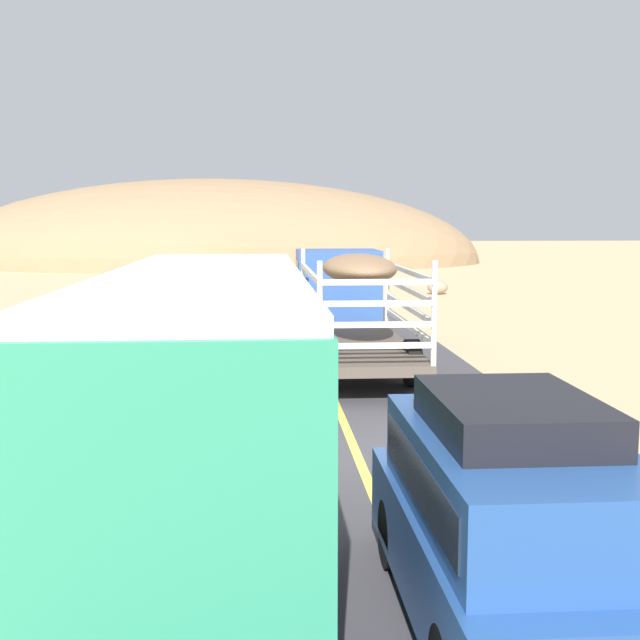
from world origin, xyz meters
The scene contains 9 objects.
ground_plane centered at (0.00, 0.00, 0.00)m, with size 240.00×240.00×0.00m, color tan.
road_surface centered at (0.00, 0.00, 0.01)m, with size 8.00×120.00×0.02m, color #423F44.
road_centre_line centered at (0.00, 0.00, 0.02)m, with size 0.16×117.60×0.00m, color #D8CC4C.
suv_near centered at (0.71, -5.97, 1.15)m, with size 1.90×4.62×2.29m.
livestock_truck centered at (0.83, 9.84, 1.79)m, with size 2.53×9.70×3.02m.
bus centered at (-2.29, -2.55, 1.75)m, with size 2.54×10.00×3.21m.
car_far centered at (1.48, 34.00, 0.69)m, with size 1.80×4.40×1.46m.
boulder_near_shoulder centered at (7.48, 27.96, 0.36)m, with size 1.03×0.91×0.72m, color gray.
distant_hill centered at (-5.67, 58.29, 0.00)m, with size 46.55×27.89×14.31m, color #957553.
Camera 1 is at (-1.59, -13.19, 3.93)m, focal length 46.10 mm.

